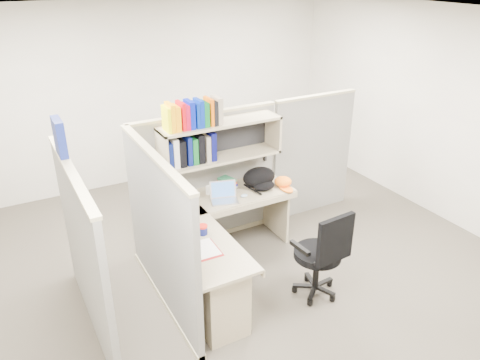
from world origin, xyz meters
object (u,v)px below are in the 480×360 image
desk (221,267)px  laptop (224,193)px  backpack (261,179)px  task_chair (320,267)px  snack_canister (203,230)px

desk → laptop: size_ratio=5.95×
desk → laptop: laptop is taller
backpack → task_chair: 1.28m
laptop → desk: bearing=-102.8°
desk → backpack: backpack is taller
laptop → snack_canister: 0.71m
laptop → task_chair: size_ratio=0.29×
backpack → snack_canister: 1.19m
desk → snack_canister: size_ratio=17.89×
desk → task_chair: (0.92, -0.37, -0.08)m
backpack → snack_canister: size_ratio=4.11×
backpack → snack_canister: (-1.03, -0.60, -0.07)m
desk → task_chair: task_chair is taller
snack_canister → task_chair: 1.24m
snack_canister → task_chair: size_ratio=0.10×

